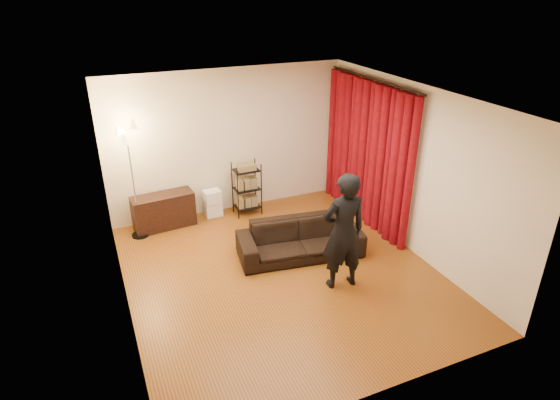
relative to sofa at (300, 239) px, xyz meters
name	(u,v)px	position (x,y,z in m)	size (l,w,h in m)	color
floor	(282,274)	(-0.49, -0.38, -0.29)	(5.00, 5.00, 0.00)	#884F12
ceiling	(282,98)	(-0.49, -0.38, 2.41)	(5.00, 5.00, 0.00)	white
wall_back	(228,142)	(-0.49, 2.12, 1.06)	(5.00, 5.00, 0.00)	beige
wall_front	(385,292)	(-0.49, -2.88, 1.06)	(5.00, 5.00, 0.00)	beige
wall_left	(115,223)	(-2.74, -0.38, 1.06)	(5.00, 5.00, 0.00)	beige
wall_right	(412,170)	(1.76, -0.38, 1.06)	(5.00, 5.00, 0.00)	beige
curtain_rod	(374,79)	(1.66, 0.75, 2.29)	(0.04, 0.04, 2.65)	black
curtain	(366,154)	(1.64, 0.75, 0.98)	(0.22, 2.65, 2.55)	maroon
sofa	(300,239)	(0.00, 0.00, 0.00)	(1.99, 0.78, 0.58)	black
person	(343,232)	(0.20, -0.97, 0.59)	(0.65, 0.42, 1.77)	black
media_cabinet	(164,211)	(-1.83, 1.85, 0.02)	(1.08, 0.41, 0.63)	black
storage_boxes	(213,203)	(-0.90, 1.92, -0.03)	(0.31, 0.25, 0.52)	silver
wire_shelf	(247,189)	(-0.27, 1.77, 0.22)	(0.47, 0.33, 1.02)	black
floor_lamp	(133,182)	(-2.30, 1.68, 0.73)	(0.37, 0.37, 2.03)	silver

